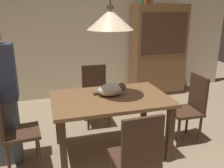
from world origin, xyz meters
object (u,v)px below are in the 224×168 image
object	(u,v)px
chair_right_side	(190,106)
hutch_bookcase	(158,52)
dining_table	(110,105)
chair_far_back	(95,92)
chair_left_side	(13,127)
pendant_lamp	(110,19)
cat_sleeping	(112,89)
chair_near_front	(137,155)
person_standing	(2,99)

from	to	relation	value
chair_right_side	hutch_bookcase	bearing A→B (deg)	76.81
dining_table	chair_far_back	distance (m)	0.89
chair_right_side	hutch_bookcase	size ratio (longest dim) A/B	0.50
chair_far_back	chair_right_side	xyz separation A→B (m)	(1.13, -0.88, 0.00)
chair_left_side	pendant_lamp	bearing A→B (deg)	0.35
cat_sleeping	hutch_bookcase	distance (m)	2.41
chair_near_front	person_standing	xyz separation A→B (m)	(-1.23, 1.03, 0.29)
cat_sleeping	person_standing	xyz separation A→B (m)	(-1.27, 0.09, -0.02)
chair_left_side	cat_sleeping	bearing A→B (deg)	3.40
chair_far_back	pendant_lamp	bearing A→B (deg)	-90.16
cat_sleeping	hutch_bookcase	bearing A→B (deg)	50.29
chair_left_side	pendant_lamp	size ratio (longest dim) A/B	0.72
chair_far_back	cat_sleeping	size ratio (longest dim) A/B	2.38
chair_near_front	chair_right_side	xyz separation A→B (m)	(1.13, 0.88, 0.00)
chair_far_back	person_standing	xyz separation A→B (m)	(-1.23, -0.73, 0.29)
hutch_bookcase	pendant_lamp	bearing A→B (deg)	-129.49
dining_table	cat_sleeping	world-z (taller)	cat_sleeping
chair_far_back	chair_near_front	bearing A→B (deg)	-89.98
dining_table	cat_sleeping	size ratio (longest dim) A/B	3.58
dining_table	person_standing	bearing A→B (deg)	173.13
chair_near_front	pendant_lamp	size ratio (longest dim) A/B	0.72
dining_table	person_standing	distance (m)	1.25
chair_far_back	pendant_lamp	distance (m)	1.45
chair_near_front	person_standing	size ratio (longest dim) A/B	0.58
chair_far_back	dining_table	bearing A→B (deg)	-90.16
chair_far_back	cat_sleeping	xyz separation A→B (m)	(0.04, -0.82, 0.32)
chair_far_back	chair_left_side	distance (m)	1.44
chair_near_front	chair_right_side	distance (m)	1.43
pendant_lamp	chair_right_side	bearing A→B (deg)	-0.09
chair_left_side	hutch_bookcase	size ratio (longest dim) A/B	0.50
chair_near_front	cat_sleeping	world-z (taller)	chair_near_front
chair_near_front	person_standing	world-z (taller)	person_standing
pendant_lamp	person_standing	world-z (taller)	pendant_lamp
chair_left_side	person_standing	world-z (taller)	person_standing
hutch_bookcase	person_standing	distance (m)	3.32
cat_sleeping	person_standing	distance (m)	1.27
chair_right_side	dining_table	bearing A→B (deg)	179.91
chair_near_front	pendant_lamp	world-z (taller)	pendant_lamp
chair_right_side	cat_sleeping	bearing A→B (deg)	176.62
dining_table	hutch_bookcase	world-z (taller)	hutch_bookcase
dining_table	chair_right_side	xyz separation A→B (m)	(1.13, -0.00, -0.14)
chair_right_side	hutch_bookcase	xyz separation A→B (m)	(0.45, 1.92, 0.38)
chair_left_side	cat_sleeping	distance (m)	1.21
cat_sleeping	pendant_lamp	bearing A→B (deg)	-122.30
hutch_bookcase	person_standing	world-z (taller)	hutch_bookcase
cat_sleeping	chair_far_back	bearing A→B (deg)	92.60
chair_near_front	chair_left_side	size ratio (longest dim) A/B	1.00
chair_right_side	person_standing	distance (m)	2.38
dining_table	chair_left_side	xyz separation A→B (m)	(-1.13, -0.01, -0.14)
dining_table	cat_sleeping	xyz separation A→B (m)	(0.04, 0.06, 0.18)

